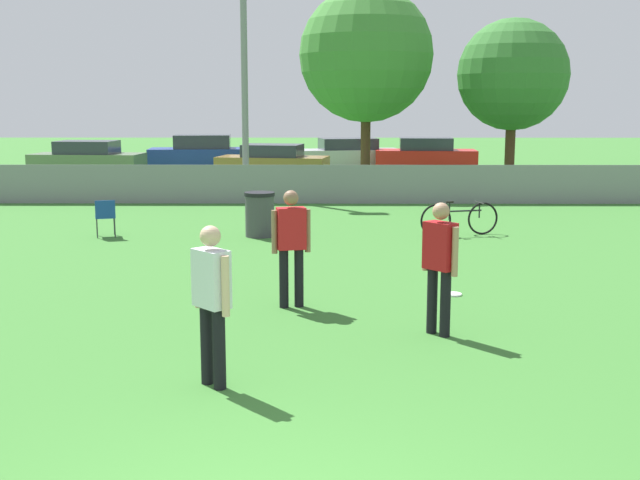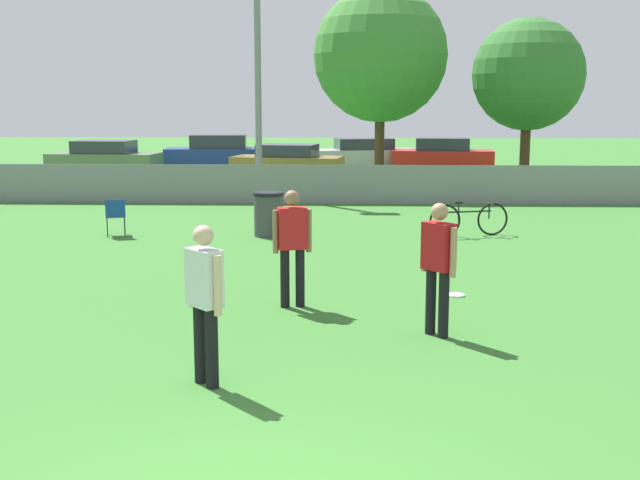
# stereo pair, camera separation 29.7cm
# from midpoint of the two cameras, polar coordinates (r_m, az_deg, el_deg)

# --- Properties ---
(fence_backline) EXTENTS (22.64, 0.07, 1.21)m
(fence_backline) POSITION_cam_midpoint_polar(r_m,az_deg,el_deg) (22.74, -1.06, 3.99)
(fence_backline) COLOR gray
(fence_backline) RESTS_ON ground_plane
(light_pole) EXTENTS (0.90, 0.36, 7.96)m
(light_pole) POSITION_cam_midpoint_polar(r_m,az_deg,el_deg) (24.73, -5.79, 14.10)
(light_pole) COLOR gray
(light_pole) RESTS_ON ground_plane
(tree_near_pole) EXTENTS (4.35, 4.35, 6.53)m
(tree_near_pole) POSITION_cam_midpoint_polar(r_m,az_deg,el_deg) (26.62, 2.99, 13.00)
(tree_near_pole) COLOR #4C331E
(tree_near_pole) RESTS_ON ground_plane
(tree_far_right) EXTENTS (3.54, 3.54, 5.48)m
(tree_far_right) POSITION_cam_midpoint_polar(r_m,az_deg,el_deg) (26.76, 13.24, 11.35)
(tree_far_right) COLOR #4C331E
(tree_far_right) RESTS_ON ground_plane
(player_receiver_white) EXTENTS (0.43, 0.44, 1.66)m
(player_receiver_white) POSITION_cam_midpoint_polar(r_m,az_deg,el_deg) (8.13, -8.75, -3.88)
(player_receiver_white) COLOR black
(player_receiver_white) RESTS_ON ground_plane
(player_defender_red) EXTENTS (0.54, 0.31, 1.66)m
(player_defender_red) POSITION_cam_midpoint_polar(r_m,az_deg,el_deg) (11.17, -2.83, -0.03)
(player_defender_red) COLOR black
(player_defender_red) RESTS_ON ground_plane
(player_thrower_red) EXTENTS (0.42, 0.44, 1.66)m
(player_thrower_red) POSITION_cam_midpoint_polar(r_m,az_deg,el_deg) (9.90, 7.67, -1.38)
(player_thrower_red) COLOR black
(player_thrower_red) RESTS_ON ground_plane
(frisbee_disc) EXTENTS (0.27, 0.27, 0.03)m
(frisbee_disc) POSITION_cam_midpoint_polar(r_m,az_deg,el_deg) (12.18, 8.75, -3.83)
(frisbee_disc) COLOR white
(frisbee_disc) RESTS_ON ground_plane
(folding_chair_sideline) EXTENTS (0.52, 0.52, 0.80)m
(folding_chair_sideline) POSITION_cam_midpoint_polar(r_m,az_deg,el_deg) (17.71, -15.49, 1.73)
(folding_chair_sideline) COLOR #333338
(folding_chair_sideline) RESTS_ON ground_plane
(bicycle_sideline) EXTENTS (1.75, 0.60, 0.76)m
(bicycle_sideline) POSITION_cam_midpoint_polar(r_m,az_deg,el_deg) (17.51, 9.42, 1.49)
(bicycle_sideline) COLOR black
(bicycle_sideline) RESTS_ON ground_plane
(trash_bin) EXTENTS (0.65, 0.65, 0.95)m
(trash_bin) POSITION_cam_midpoint_polar(r_m,az_deg,el_deg) (17.23, -4.80, 1.84)
(trash_bin) COLOR #3F3F44
(trash_bin) RESTS_ON ground_plane
(parked_car_olive) EXTENTS (4.36, 2.08, 1.35)m
(parked_car_olive) POSITION_cam_midpoint_polar(r_m,az_deg,el_deg) (32.75, -16.45, 5.57)
(parked_car_olive) COLOR black
(parked_car_olive) RESTS_ON ground_plane
(parked_car_blue) EXTENTS (4.54, 2.14, 1.50)m
(parked_car_blue) POSITION_cam_midpoint_polar(r_m,az_deg,el_deg) (34.01, -8.58, 6.10)
(parked_car_blue) COLOR black
(parked_car_blue) RESTS_ON ground_plane
(parked_car_tan) EXTENTS (4.32, 2.41, 1.28)m
(parked_car_tan) POSITION_cam_midpoint_polar(r_m,az_deg,el_deg) (30.27, -3.67, 5.60)
(parked_car_tan) COLOR black
(parked_car_tan) RESTS_ON ground_plane
(parked_car_silver) EXTENTS (4.76, 2.53, 1.32)m
(parked_car_silver) POSITION_cam_midpoint_polar(r_m,az_deg,el_deg) (34.37, 1.75, 6.15)
(parked_car_silver) COLOR black
(parked_car_silver) RESTS_ON ground_plane
(parked_car_red) EXTENTS (4.26, 2.02, 1.38)m
(parked_car_red) POSITION_cam_midpoint_polar(r_m,az_deg,el_deg) (33.87, 7.27, 6.04)
(parked_car_red) COLOR black
(parked_car_red) RESTS_ON ground_plane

